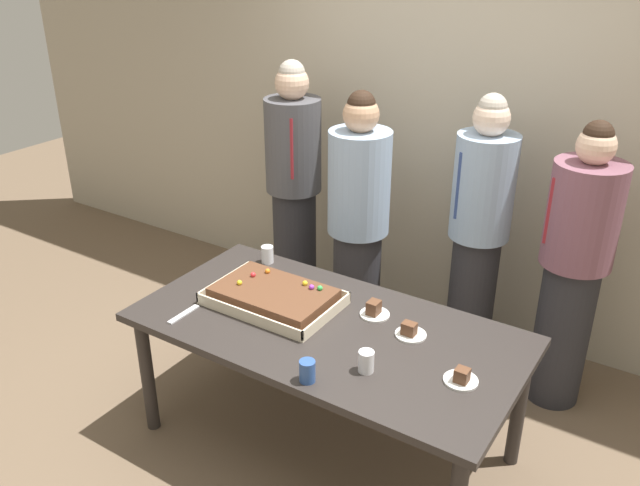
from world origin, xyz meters
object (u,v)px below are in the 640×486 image
at_px(person_serving_front, 478,233).
at_px(person_striped_tie_right, 574,268).
at_px(drink_cup_nearest, 307,371).
at_px(drink_cup_far_end, 366,361).
at_px(sheet_cake, 274,296).
at_px(cake_server_utensil, 184,314).
at_px(plated_slice_near_left, 461,378).
at_px(person_green_shirt_behind, 358,224).
at_px(plated_slice_near_right, 374,311).
at_px(party_table, 327,339).
at_px(drink_cup_middle, 267,254).
at_px(person_far_right_suit, 294,189).
at_px(plated_slice_far_left, 410,332).

height_order(person_serving_front, person_striped_tie_right, person_serving_front).
distance_m(drink_cup_nearest, drink_cup_far_end, 0.26).
distance_m(sheet_cake, drink_cup_nearest, 0.67).
bearing_deg(cake_server_utensil, plated_slice_near_left, 10.00).
bearing_deg(person_green_shirt_behind, plated_slice_near_right, 35.12).
height_order(plated_slice_near_left, cake_server_utensil, plated_slice_near_left).
height_order(drink_cup_far_end, cake_server_utensil, drink_cup_far_end).
height_order(party_table, person_striped_tie_right, person_striped_tie_right).
relative_size(drink_cup_middle, cake_server_utensil, 0.50).
relative_size(party_table, drink_cup_nearest, 19.00).
relative_size(sheet_cake, drink_cup_nearest, 6.62).
relative_size(drink_cup_nearest, cake_server_utensil, 0.50).
height_order(party_table, plated_slice_near_right, plated_slice_near_right).
xyz_separation_m(drink_cup_far_end, person_far_right_suit, (-1.28, 1.29, 0.12)).
height_order(drink_cup_nearest, cake_server_utensil, drink_cup_nearest).
distance_m(person_green_shirt_behind, person_far_right_suit, 0.62).
bearing_deg(drink_cup_nearest, sheet_cake, 138.83).
relative_size(drink_cup_far_end, person_green_shirt_behind, 0.06).
height_order(drink_cup_middle, person_far_right_suit, person_far_right_suit).
height_order(sheet_cake, cake_server_utensil, sheet_cake).
height_order(drink_cup_far_end, person_striped_tie_right, person_striped_tie_right).
xyz_separation_m(drink_cup_middle, person_green_shirt_behind, (0.30, 0.52, 0.07)).
bearing_deg(person_striped_tie_right, plated_slice_far_left, 20.96).
bearing_deg(drink_cup_far_end, party_table, 147.47).
bearing_deg(person_serving_front, sheet_cake, -0.01).
xyz_separation_m(sheet_cake, cake_server_utensil, (-0.31, -0.34, -0.04)).
xyz_separation_m(drink_cup_far_end, cake_server_utensil, (-0.99, -0.09, -0.05)).
relative_size(plated_slice_far_left, person_green_shirt_behind, 0.09).
bearing_deg(person_striped_tie_right, person_far_right_suit, -40.21).
xyz_separation_m(party_table, cake_server_utensil, (-0.65, -0.31, 0.08)).
relative_size(plated_slice_near_right, person_striped_tie_right, 0.09).
bearing_deg(party_table, drink_cup_middle, 149.37).
height_order(person_green_shirt_behind, person_far_right_suit, person_far_right_suit).
xyz_separation_m(drink_cup_nearest, drink_cup_far_end, (0.18, 0.20, 0.00)).
bearing_deg(person_striped_tie_right, drink_cup_middle, -16.25).
bearing_deg(party_table, person_serving_front, 74.15).
bearing_deg(plated_slice_near_right, drink_cup_nearest, -88.52).
bearing_deg(drink_cup_middle, drink_cup_far_end, -31.29).
height_order(plated_slice_near_right, cake_server_utensil, plated_slice_near_right).
height_order(drink_cup_middle, cake_server_utensil, drink_cup_middle).
xyz_separation_m(drink_cup_nearest, person_far_right_suit, (-1.11, 1.49, 0.12)).
distance_m(party_table, person_green_shirt_behind, 0.99).
relative_size(drink_cup_far_end, cake_server_utensil, 0.50).
bearing_deg(plated_slice_far_left, drink_cup_far_end, -96.27).
distance_m(plated_slice_near_left, plated_slice_near_right, 0.63).
xyz_separation_m(person_serving_front, person_striped_tie_right, (0.57, -0.08, -0.03)).
xyz_separation_m(party_table, person_far_right_suit, (-0.94, 1.07, 0.25)).
distance_m(sheet_cake, drink_cup_middle, 0.47).
relative_size(party_table, drink_cup_middle, 19.00).
bearing_deg(person_serving_front, party_table, 15.05).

